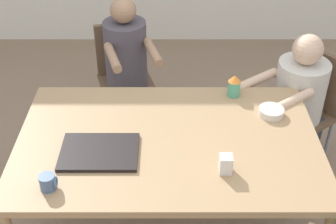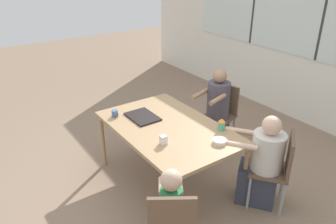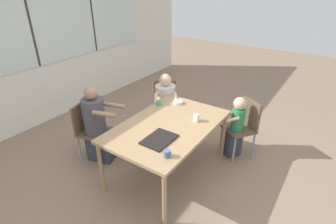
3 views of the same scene
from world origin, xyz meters
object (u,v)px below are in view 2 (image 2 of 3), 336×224
Objects in this scene: person_woman_green_shirt at (216,114)px; person_man_blue_shirt at (262,165)px; sippy_cup at (222,124)px; bowl_white_shallow at (220,141)px; chair_for_woman_green_shirt at (222,110)px; milk_carton_small at (163,140)px; person_toddler at (171,215)px; coffee_mug at (115,114)px; chair_for_toddler at (172,224)px; chair_for_man_blue_shirt at (279,165)px.

person_woman_green_shirt is 1.22m from person_man_blue_shirt.
sippy_cup is 0.29m from bowl_white_shallow.
chair_for_woman_green_shirt is 1.10m from sippy_cup.
bowl_white_shallow is at bearing 57.02° from milk_carton_small.
person_woman_green_shirt is 8.13× the size of sippy_cup.
chair_for_woman_green_shirt is at bearing 135.01° from sippy_cup.
person_man_blue_shirt reaches higher than bowl_white_shallow.
coffee_mug is at bearing 114.95° from person_toddler.
chair_for_toddler is 5.92× the size of bowl_white_shallow.
milk_carton_small reaches higher than coffee_mug.
sippy_cup is at bearing 39.78° from coffee_mug.
coffee_mug is (-1.55, -1.10, 0.28)m from chair_for_man_blue_shirt.
chair_for_toddler reaches higher than bowl_white_shallow.
chair_for_man_blue_shirt is 1.32m from person_woman_green_shirt.
milk_carton_small is (-0.61, 0.34, 0.34)m from person_toddler.
coffee_mug is at bearing 65.64° from chair_for_woman_green_shirt.
person_woman_green_shirt is at bearing 71.45° from chair_for_toddler.
person_toddler is at bearing 145.65° from person_man_blue_shirt.
person_man_blue_shirt reaches higher than coffee_mug.
milk_carton_small is (0.85, 0.12, 0.01)m from coffee_mug.
chair_for_toddler is 1.32m from person_man_blue_shirt.
person_man_blue_shirt reaches higher than chair_for_toddler.
chair_for_woman_green_shirt reaches higher than coffee_mug.
coffee_mug reaches higher than bowl_white_shallow.
chair_for_toddler is 8.91× the size of milk_carton_small.
chair_for_woman_green_shirt is at bearing 68.56° from person_toddler.
person_woman_green_shirt is 1.23m from bowl_white_shallow.
chair_for_woman_green_shirt is 1.60m from milk_carton_small.
chair_for_toddler is at bearing -60.79° from sippy_cup.
chair_for_woman_green_shirt and chair_for_man_blue_shirt have the same top height.
person_woman_green_shirt reaches higher than sippy_cup.
chair_for_toddler is 0.16m from person_toddler.
milk_carton_small is (-0.71, -0.99, 0.29)m from chair_for_man_blue_shirt.
chair_for_woman_green_shirt is 1.00× the size of chair_for_toddler.
person_man_blue_shirt is at bearing 57.36° from milk_carton_small.
chair_for_man_blue_shirt is 1.41m from chair_for_toddler.
chair_for_man_blue_shirt reaches higher than coffee_mug.
milk_carton_small is at bearing 107.97° from chair_for_man_blue_shirt.
sippy_cup is (-0.62, 1.11, 0.32)m from chair_for_toddler.
bowl_white_shallow is at bearing 105.68° from chair_for_man_blue_shirt.
chair_for_toddler is 1.64m from coffee_mug.
person_man_blue_shirt is at bearing 138.96° from chair_for_woman_green_shirt.
person_man_blue_shirt is 1.77m from coffee_mug.
milk_carton_small reaches higher than bowl_white_shallow.
chair_for_woman_green_shirt is 0.81× the size of person_man_blue_shirt.
person_toddler reaches higher than sippy_cup.
person_toddler is (-0.13, 0.08, -0.05)m from chair_for_toddler.
chair_for_woman_green_shirt is 1.59m from coffee_mug.
chair_for_man_blue_shirt is 0.75× the size of person_woman_green_shirt.
chair_for_toddler is 0.91× the size of person_toddler.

